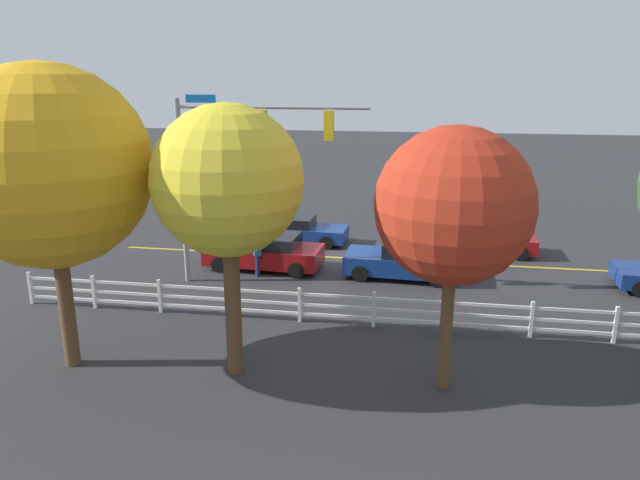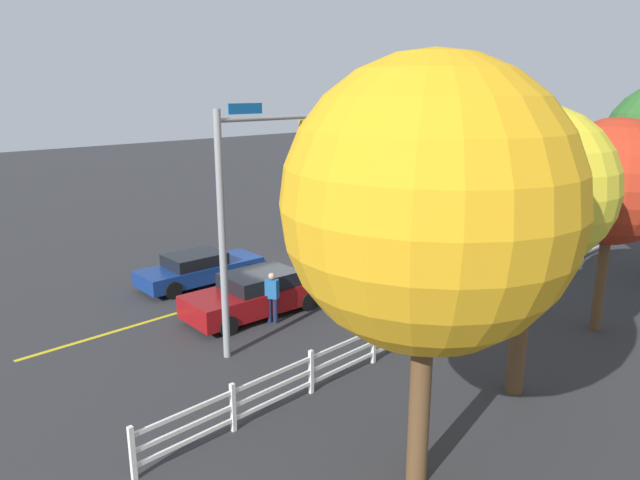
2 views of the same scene
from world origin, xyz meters
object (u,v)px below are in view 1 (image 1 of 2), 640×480
at_px(car_3, 265,252).
at_px(tree_4, 49,167).
at_px(car_2, 295,230).
at_px(tree_1, 454,207).
at_px(pedestrian, 257,253).
at_px(car_0, 483,239).
at_px(car_1, 402,260).
at_px(tree_2, 228,182).

relative_size(car_3, tree_4, 0.60).
xyz_separation_m(car_2, tree_1, (-6.44, 12.47, 4.06)).
distance_m(car_3, tree_4, 10.56).
bearing_deg(pedestrian, car_0, -0.02).
distance_m(car_3, pedestrian, 1.00).
bearing_deg(car_3, tree_4, 74.26).
xyz_separation_m(car_1, car_2, (5.12, -4.14, -0.07)).
bearing_deg(tree_2, car_3, -80.68).
bearing_deg(pedestrian, car_1, -18.90).
bearing_deg(car_3, tree_2, 102.74).
bearing_deg(car_2, tree_1, -59.79).
xyz_separation_m(car_0, pedestrian, (9.03, 4.64, 0.29)).
distance_m(car_0, tree_2, 15.08).
relative_size(car_2, tree_4, 0.61).
bearing_deg(tree_2, car_1, -116.03).
xyz_separation_m(car_3, tree_4, (3.10, 8.93, 4.71)).
distance_m(car_1, pedestrian, 5.67).
height_order(car_2, car_3, car_3).
bearing_deg(tree_1, car_3, -51.10).
bearing_deg(car_1, tree_4, 48.68).
bearing_deg(tree_2, tree_1, -178.84).
bearing_deg(car_0, pedestrian, -151.26).
height_order(car_0, tree_4, tree_4).
relative_size(pedestrian, tree_4, 0.21).
xyz_separation_m(car_2, tree_2, (-1.00, 12.58, 4.49)).
relative_size(car_3, tree_2, 0.68).
distance_m(car_2, tree_2, 13.40).
bearing_deg(tree_2, tree_4, 4.28).
relative_size(car_0, car_2, 0.91).
height_order(car_0, pedestrian, pedestrian).
xyz_separation_m(car_2, car_3, (0.41, 3.99, 0.09)).
height_order(car_0, car_3, car_3).
xyz_separation_m(car_2, tree_4, (3.51, 12.92, 4.80)).
distance_m(car_0, car_3, 9.68).
height_order(car_2, tree_4, tree_4).
distance_m(pedestrian, tree_4, 9.63).
height_order(car_0, tree_2, tree_2).
bearing_deg(tree_4, car_0, -133.76).
bearing_deg(car_0, tree_2, -120.08).
height_order(car_1, tree_4, tree_4).
distance_m(pedestrian, tree_1, 10.88).
bearing_deg(car_1, car_3, 1.62).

